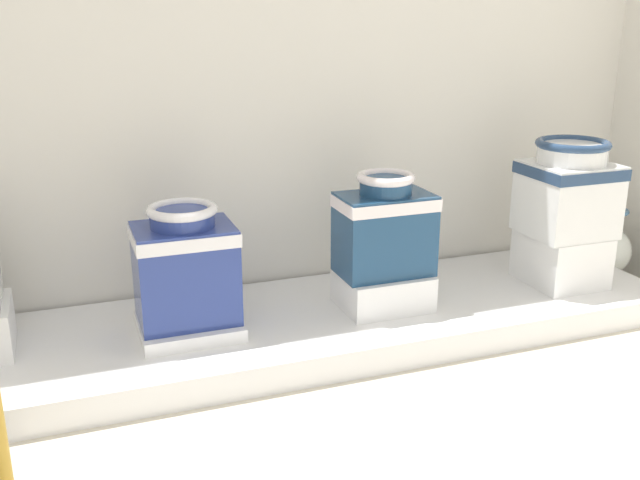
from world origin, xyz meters
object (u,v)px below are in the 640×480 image
antique_toilet_broad_patterned (185,263)px  antique_toilet_leftmost (569,186)px  antique_toilet_pale_glazed (385,224)px  plinth_block_leftmost (561,258)px  plinth_block_pale_glazed (383,289)px  decorative_vase_corner (606,247)px  plinth_block_broad_patterned (189,325)px

antique_toilet_broad_patterned → antique_toilet_leftmost: antique_toilet_leftmost is taller
antique_toilet_pale_glazed → plinth_block_leftmost: 0.93m
plinth_block_pale_glazed → antique_toilet_pale_glazed: (0.00, 0.00, 0.29)m
antique_toilet_pale_glazed → decorative_vase_corner: 1.39m
antique_toilet_leftmost → decorative_vase_corner: bearing=24.7°
plinth_block_broad_patterned → plinth_block_leftmost: size_ratio=1.12×
plinth_block_broad_patterned → antique_toilet_broad_patterned: bearing=0.0°
plinth_block_pale_glazed → antique_toilet_pale_glazed: size_ratio=0.84×
plinth_block_pale_glazed → antique_toilet_leftmost: antique_toilet_leftmost is taller
plinth_block_broad_patterned → antique_toilet_pale_glazed: (0.83, -0.03, 0.34)m
plinth_block_leftmost → antique_toilet_leftmost: antique_toilet_leftmost is taller
antique_toilet_broad_patterned → plinth_block_pale_glazed: size_ratio=1.27×
antique_toilet_leftmost → plinth_block_broad_patterned: bearing=178.3°
plinth_block_leftmost → plinth_block_pale_glazed: bearing=178.5°
plinth_block_leftmost → plinth_block_broad_patterned: bearing=178.3°
antique_toilet_pale_glazed → plinth_block_broad_patterned: bearing=178.0°
antique_toilet_leftmost → decorative_vase_corner: 0.64m
antique_toilet_broad_patterned → antique_toilet_leftmost: bearing=-1.7°
antique_toilet_pale_glazed → antique_toilet_leftmost: bearing=-1.5°
antique_toilet_broad_patterned → antique_toilet_leftmost: 1.74m
antique_toilet_pale_glazed → plinth_block_leftmost: size_ratio=1.25×
plinth_block_broad_patterned → antique_toilet_broad_patterned: (0.00, 0.00, 0.26)m
antique_toilet_broad_patterned → plinth_block_pale_glazed: antique_toilet_broad_patterned is taller
plinth_block_pale_glazed → plinth_block_leftmost: bearing=-1.5°
antique_toilet_pale_glazed → antique_toilet_leftmost: size_ratio=1.00×
plinth_block_leftmost → antique_toilet_leftmost: 0.34m
decorative_vase_corner → plinth_block_leftmost: bearing=-155.3°
antique_toilet_broad_patterned → antique_toilet_pale_glazed: antique_toilet_pale_glazed is taller
plinth_block_broad_patterned → antique_toilet_broad_patterned: 0.26m
antique_toilet_broad_patterned → antique_toilet_pale_glazed: size_ratio=1.07×
plinth_block_broad_patterned → antique_toilet_leftmost: size_ratio=0.90×
plinth_block_leftmost → decorative_vase_corner: 0.49m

